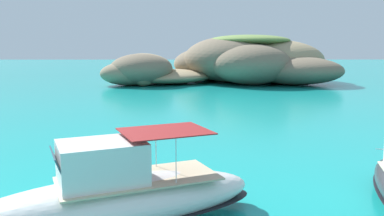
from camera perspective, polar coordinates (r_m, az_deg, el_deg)
islet_large at (r=75.64m, az=8.47°, el=6.50°), size 33.74×28.27×8.69m
islet_small at (r=70.84m, az=-6.23°, el=5.14°), size 23.51×21.46×5.36m
motorboat_white at (r=15.26m, az=-10.66°, el=-12.29°), size 11.24×7.25×3.39m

